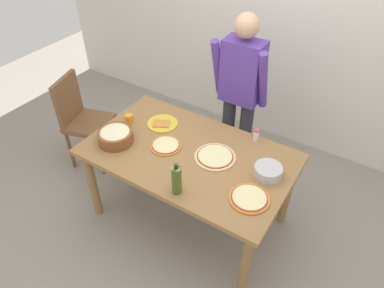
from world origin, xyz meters
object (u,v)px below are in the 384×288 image
dining_table (189,161)px  salt_shaker (256,135)px  chair_wooden_left (81,117)px  olive_oil_bottle (177,180)px  popcorn_bowl (115,136)px  cup_orange (129,119)px  pizza_cooked_on_tray (166,145)px  mixing_bowl_steel (268,171)px  person_cook (240,91)px  pizza_second_cooked (249,198)px  plate_with_slice (162,124)px  pizza_raw_on_board (215,157)px

dining_table → salt_shaker: size_ratio=15.09×
dining_table → chair_wooden_left: 1.33m
dining_table → olive_oil_bottle: bearing=-68.1°
popcorn_bowl → salt_shaker: 1.12m
cup_orange → pizza_cooked_on_tray: bearing=-11.2°
chair_wooden_left → mixing_bowl_steel: chair_wooden_left is taller
dining_table → pizza_cooked_on_tray: 0.22m
mixing_bowl_steel → cup_orange: size_ratio=2.35×
pizza_cooked_on_tray → salt_shaker: salt_shaker is taller
dining_table → cup_orange: (-0.63, 0.05, 0.13)m
dining_table → person_cook: bearing=86.2°
chair_wooden_left → pizza_second_cooked: bearing=-8.3°
pizza_second_cooked → popcorn_bowl: bearing=-179.2°
dining_table → person_cook: size_ratio=0.99×
dining_table → cup_orange: size_ratio=18.82×
person_cook → popcorn_bowl: (-0.61, -0.95, -0.12)m
olive_oil_bottle → plate_with_slice: bearing=133.5°
dining_table → olive_oil_bottle: (0.15, -0.38, 0.20)m
pizza_cooked_on_tray → cup_orange: cup_orange is taller
person_cook → pizza_raw_on_board: person_cook is taller
dining_table → chair_wooden_left: (-1.32, 0.10, -0.13)m
dining_table → chair_wooden_left: bearing=175.8°
dining_table → pizza_cooked_on_tray: size_ratio=6.37×
mixing_bowl_steel → chair_wooden_left: bearing=179.9°
person_cook → cup_orange: person_cook is taller
chair_wooden_left → cup_orange: chair_wooden_left is taller
person_cook → chair_wooden_left: (-1.37, -0.66, -0.40)m
chair_wooden_left → olive_oil_bottle: (1.47, -0.48, 0.33)m
chair_wooden_left → pizza_raw_on_board: size_ratio=3.01×
pizza_raw_on_board → mixing_bowl_steel: (0.41, 0.03, 0.03)m
person_cook → olive_oil_bottle: (0.10, -1.14, -0.07)m
person_cook → olive_oil_bottle: person_cook is taller
person_cook → chair_wooden_left: person_cook is taller
pizza_second_cooked → olive_oil_bottle: olive_oil_bottle is taller
popcorn_bowl → olive_oil_bottle: (0.71, -0.19, 0.05)m
mixing_bowl_steel → cup_orange: bearing=-178.1°
dining_table → mixing_bowl_steel: (0.61, 0.09, 0.13)m
dining_table → mixing_bowl_steel: 0.63m
cup_orange → pizza_second_cooked: bearing=-10.7°
pizza_raw_on_board → cup_orange: size_ratio=3.71×
pizza_raw_on_board → chair_wooden_left: bearing=178.5°
plate_with_slice → salt_shaker: size_ratio=2.45×
cup_orange → popcorn_bowl: bearing=-74.0°
pizza_raw_on_board → popcorn_bowl: 0.81m
pizza_cooked_on_tray → mixing_bowl_steel: 0.81m
plate_with_slice → popcorn_bowl: bearing=-114.3°
pizza_second_cooked → salt_shaker: 0.64m
popcorn_bowl → olive_oil_bottle: 0.74m
popcorn_bowl → mixing_bowl_steel: (1.17, 0.29, -0.02)m
olive_oil_bottle → popcorn_bowl: bearing=165.4°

